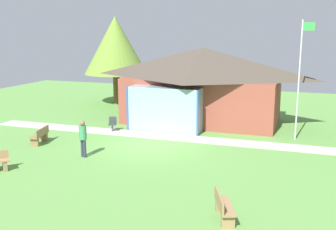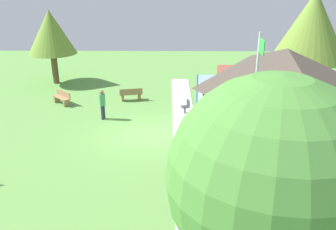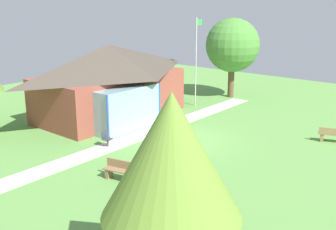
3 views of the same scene
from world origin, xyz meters
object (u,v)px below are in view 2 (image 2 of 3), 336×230
Objects in this scene: flagpole at (252,127)px; visitor_strolling_lawn at (102,102)px; pavilion at (278,96)px; bench_front_left at (62,98)px; patio_chair_west at (186,107)px; tree_behind_pavilion_left at (312,26)px; tree_lawn_corner at (51,32)px; bench_mid_left at (131,95)px; tree_east_hedge at (271,179)px.

flagpole reaches higher than visitor_strolling_lawn.
pavilion reaches higher than bench_front_left.
pavilion is 12.15× the size of patio_chair_west.
tree_lawn_corner is at bearing -98.34° from tree_behind_pavilion_left.
flagpole is at bearing -80.24° from bench_mid_left.
pavilion is 1.92× the size of tree_lawn_corner.
tree_behind_pavilion_left reaches higher than tree_lawn_corner.
pavilion is at bearing 163.38° from tree_east_hedge.
bench_front_left is 16.82m from tree_behind_pavilion_left.
bench_front_left is 4.08m from visitor_strolling_lawn.
bench_mid_left is 4.28m from patio_chair_west.
flagpole is at bearing 171.38° from bench_front_left.
pavilion is 10.65m from tree_east_hedge.
bench_front_left is 0.20× the size of tree_behind_pavilion_left.
tree_behind_pavilion_left is 19.40m from tree_east_hedge.
bench_front_left is at bearing -115.68° from pavilion.
bench_front_left and bench_mid_left have the same top height.
bench_front_left is (-5.80, -12.05, -2.08)m from pavilion.
tree_east_hedge is (4.08, -0.50, 0.63)m from flagpole.
tree_lawn_corner is at bearing 39.49° from patio_chair_west.
bench_front_left is 6.18m from tree_lawn_corner.
patio_chair_west is (2.39, 3.55, 0.01)m from bench_mid_left.
tree_east_hedge reaches higher than tree_lawn_corner.
patio_chair_west is 10.00m from tree_behind_pavilion_left.
visitor_strolling_lawn is at bearing -145.10° from flagpole.
pavilion is 9.21m from tree_behind_pavilion_left.
pavilion is at bearing 157.32° from flagpole.
visitor_strolling_lawn is (-9.23, -6.44, -2.45)m from flagpole.
visitor_strolling_lawn is at bearing -69.98° from tree_behind_pavilion_left.
bench_mid_left is at bearing 38.98° from patio_chair_west.
tree_lawn_corner reaches higher than bench_mid_left.
tree_behind_pavilion_left is at bearing 152.93° from pavilion.
pavilion is at bearing -87.93° from visitor_strolling_lawn.
tree_lawn_corner is at bearing -26.85° from bench_front_left.
tree_east_hedge is at bearing 162.08° from bench_front_left.
patio_chair_west is (1.63, 7.90, 0.01)m from bench_front_left.
tree_behind_pavilion_left is at bearing -48.07° from visitor_strolling_lawn.
pavilion is 6.58m from flagpole.
bench_mid_left is at bearing 56.79° from tree_lawn_corner.
patio_chair_west is 0.12× the size of tree_behind_pavilion_left.
patio_chair_west reaches higher than bench_mid_left.
bench_front_left is at bearing 61.35° from patio_chair_west.
patio_chair_west is 12.15m from tree_lawn_corner.
bench_mid_left is 12.60m from tree_behind_pavilion_left.
flagpole is at bearing 173.00° from tree_east_hedge.
flagpole is 15.50m from tree_behind_pavilion_left.
tree_lawn_corner reaches higher than pavilion.
tree_behind_pavilion_left reaches higher than bench_front_left.
tree_east_hedge is (13.31, 5.94, 3.08)m from visitor_strolling_lawn.
tree_behind_pavilion_left is (-4.74, 13.02, 3.62)m from visitor_strolling_lawn.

